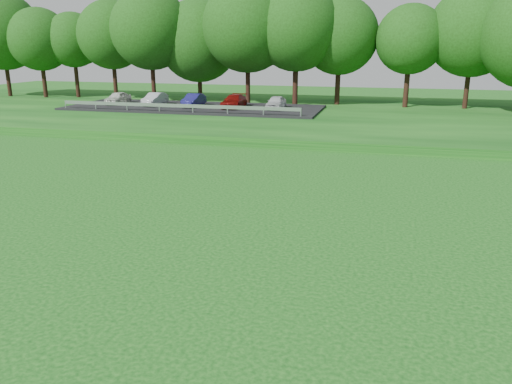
# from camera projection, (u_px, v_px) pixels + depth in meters

# --- Properties ---
(berm) EXTENTS (130.00, 30.00, 0.60)m
(berm) POSITION_uv_depth(u_px,v_px,m) (461.00, 119.00, 42.56)
(berm) COLOR #0B3C0F
(berm) RESTS_ON ground
(walking_path) EXTENTS (130.00, 1.60, 0.04)m
(walking_path) POSITION_uv_depth(u_px,v_px,m) (491.00, 156.00, 29.65)
(walking_path) COLOR gray
(walking_path) RESTS_ON ground
(treeline) EXTENTS (104.00, 7.00, 15.00)m
(treeline) POSITION_uv_depth(u_px,v_px,m) (466.00, 25.00, 44.06)
(treeline) COLOR #183C0E
(treeline) RESTS_ON berm
(parking_lot) EXTENTS (24.00, 9.00, 1.38)m
(parking_lot) POSITION_uv_depth(u_px,v_px,m) (195.00, 104.00, 47.06)
(parking_lot) COLOR black
(parking_lot) RESTS_ON berm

